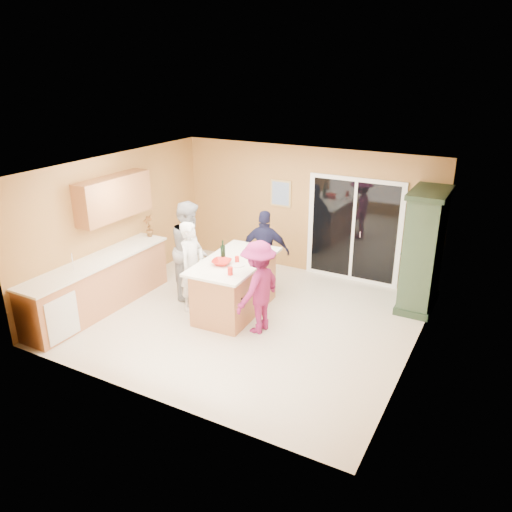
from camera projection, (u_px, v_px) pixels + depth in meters
The scene contains 22 objects.
floor at pixel (246, 318), 8.60m from camera, with size 5.50×5.50×0.00m, color beige.
ceiling at pixel (244, 168), 7.66m from camera, with size 5.50×5.00×0.10m, color white.
wall_back at pixel (305, 211), 10.18m from camera, with size 5.50×0.10×2.60m, color tan.
wall_front at pixel (144, 310), 6.07m from camera, with size 5.50×0.10×2.60m, color tan.
wall_left at pixel (117, 224), 9.34m from camera, with size 0.10×5.00×2.60m, color tan.
wall_right at pixel (417, 280), 6.91m from camera, with size 0.10×5.00×2.60m, color tan.
left_cabinet_run at pixel (93, 288), 8.65m from camera, with size 0.65×3.05×1.24m.
upper_cabinets at pixel (114, 197), 8.89m from camera, with size 0.35×1.60×0.75m, color #B57046.
sliding_door at pixel (354, 230), 9.77m from camera, with size 1.90×0.07×2.10m.
framed_picture at pixel (281, 193), 10.29m from camera, with size 0.46×0.04×0.56m.
kitchen_island at pixel (235, 288), 8.69m from camera, with size 1.10×1.90×0.97m.
green_hutch at pixel (423, 252), 8.68m from camera, with size 0.62×1.17×2.14m.
woman_white at pixel (192, 266), 8.69m from camera, with size 0.59×0.39×1.61m, color silver.
woman_grey at pixel (190, 249), 9.19m from camera, with size 0.88×0.69×1.81m, color #949497.
woman_navy at pixel (265, 251), 9.41m from camera, with size 0.93×0.39×1.59m, color #1A1A39.
woman_magenta at pixel (258, 287), 7.95m from camera, with size 1.00×0.57×1.54m, color #8A1E5C.
serving_bowl at pixel (222, 262), 8.31m from camera, with size 0.32×0.32×0.08m, color red.
tulip_vase at pixel (149, 226), 9.69m from camera, with size 0.23×0.16×0.44m, color #B61212.
tumbler_near at pixel (230, 271), 7.89m from camera, with size 0.09×0.09×0.13m, color red.
tumbler_far at pixel (237, 259), 8.39m from camera, with size 0.07×0.07×0.11m, color red.
wine_bottle at pixel (223, 253), 8.44m from camera, with size 0.08×0.08×0.36m.
white_plate at pixel (238, 265), 8.27m from camera, with size 0.22×0.22×0.02m, color silver.
Camera 1 is at (3.78, -6.63, 4.11)m, focal length 35.00 mm.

